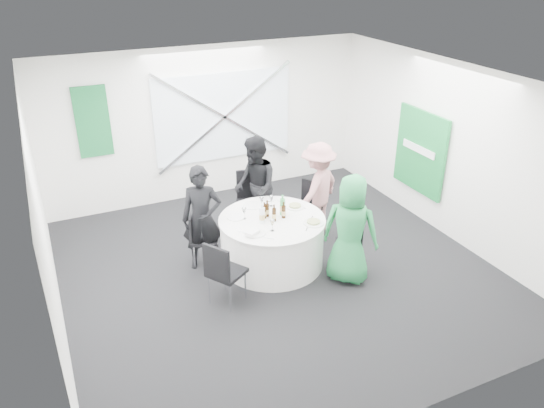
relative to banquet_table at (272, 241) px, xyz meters
name	(u,v)px	position (x,y,z in m)	size (l,w,h in m)	color
floor	(278,270)	(0.00, -0.20, -0.38)	(6.00, 6.00, 0.00)	black
ceiling	(279,82)	(0.00, -0.20, 2.42)	(6.00, 6.00, 0.00)	white
wall_back	(208,123)	(0.00, 2.80, 1.02)	(6.00, 6.00, 0.00)	white
wall_front	(420,306)	(0.00, -3.20, 1.02)	(6.00, 6.00, 0.00)	white
wall_left	(44,228)	(-3.00, -0.20, 1.02)	(6.00, 6.00, 0.00)	white
wall_right	(449,151)	(3.00, -0.20, 1.02)	(6.00, 6.00, 0.00)	white
window_panel	(224,116)	(0.30, 2.76, 1.12)	(2.60, 0.03, 1.60)	silver
window_brace_a	(225,117)	(0.30, 2.72, 1.12)	(0.05, 0.05, 3.16)	silver
window_brace_b	(225,117)	(0.30, 2.72, 1.12)	(0.05, 0.05, 3.16)	silver
green_banner	(93,122)	(-2.00, 2.75, 1.32)	(0.55, 0.04, 1.20)	#146431
green_sign	(420,152)	(2.94, 0.40, 0.82)	(0.05, 1.20, 1.40)	#177F37
banquet_table	(272,241)	(0.00, 0.00, 0.00)	(1.56, 1.56, 0.76)	white
chair_back	(251,195)	(0.17, 1.18, 0.22)	(0.52, 0.53, 1.01)	black
chair_back_left	(200,235)	(-0.96, 0.46, 0.10)	(0.51, 0.50, 0.83)	black
chair_back_right	(309,204)	(0.96, 0.65, 0.14)	(0.56, 0.56, 0.89)	black
chair_front_right	(353,241)	(1.01, -0.64, 0.10)	(0.52, 0.52, 0.82)	black
chair_front_left	(223,269)	(-1.01, -0.65, 0.17)	(0.59, 0.59, 0.94)	black
person_man_back_left	(202,219)	(-0.94, 0.37, 0.41)	(0.58, 0.38, 1.59)	black
person_man_back	(255,187)	(0.17, 1.01, 0.45)	(0.80, 0.44, 1.65)	black
person_woman_pink	(318,189)	(1.10, 0.62, 0.40)	(1.00, 0.47, 1.55)	tan
person_woman_green	(350,230)	(0.82, -0.82, 0.42)	(0.78, 0.51, 1.60)	#268D4A
plate_back	(253,205)	(-0.09, 0.51, 0.39)	(0.30, 0.30, 0.01)	white
plate_back_left	(236,217)	(-0.46, 0.26, 0.39)	(0.26, 0.26, 0.01)	white
plate_back_right	(295,206)	(0.48, 0.20, 0.40)	(0.28, 0.28, 0.04)	white
plate_front_right	(313,222)	(0.48, -0.37, 0.40)	(0.29, 0.29, 0.04)	white
plate_front_left	(256,233)	(-0.39, -0.30, 0.39)	(0.27, 0.27, 0.01)	white
napkin	(252,233)	(-0.44, -0.32, 0.42)	(0.19, 0.13, 0.05)	white
beer_bottle_a	(264,212)	(-0.09, 0.07, 0.47)	(0.06, 0.06, 0.25)	#321C09
beer_bottle_b	(267,210)	(-0.03, 0.11, 0.48)	(0.06, 0.06, 0.26)	#321C09
beer_bottle_c	(284,212)	(0.17, -0.04, 0.47)	(0.06, 0.06, 0.25)	#321C09
beer_bottle_d	(274,215)	(0.00, -0.07, 0.48)	(0.06, 0.06, 0.26)	#321C09
green_water_bottle	(282,207)	(0.20, 0.06, 0.50)	(0.08, 0.08, 0.31)	green
clear_water_bottle	(262,215)	(-0.18, -0.05, 0.50)	(0.08, 0.08, 0.30)	white
wine_glass_a	(271,199)	(0.16, 0.38, 0.50)	(0.07, 0.07, 0.17)	white
wine_glass_b	(262,200)	(0.01, 0.40, 0.50)	(0.07, 0.07, 0.17)	white
wine_glass_c	(244,211)	(-0.36, 0.17, 0.50)	(0.07, 0.07, 0.17)	white
wine_glass_d	(272,223)	(-0.15, -0.33, 0.50)	(0.07, 0.07, 0.17)	white
fork_a	(307,229)	(0.31, -0.48, 0.38)	(0.01, 0.15, 0.01)	silver
knife_a	(312,218)	(0.53, -0.24, 0.38)	(0.01, 0.15, 0.01)	silver
fork_b	(271,201)	(0.22, 0.53, 0.38)	(0.01, 0.15, 0.01)	silver
knife_b	(245,206)	(-0.20, 0.54, 0.38)	(0.01, 0.15, 0.01)	silver
fork_c	(243,233)	(-0.54, -0.21, 0.38)	(0.01, 0.15, 0.01)	silver
knife_c	(269,238)	(-0.28, -0.50, 0.38)	(0.01, 0.15, 0.01)	silver
fork_d	(301,207)	(0.56, 0.14, 0.38)	(0.01, 0.15, 0.01)	silver
knife_d	(282,202)	(0.37, 0.44, 0.38)	(0.01, 0.15, 0.01)	silver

